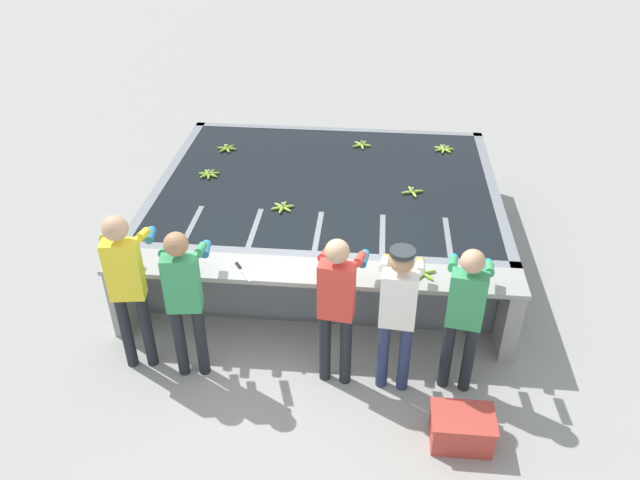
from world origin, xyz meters
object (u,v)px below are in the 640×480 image
crate (462,429)px  banana_bunch_floating_4 (283,207)px  worker_3 (398,306)px  banana_bunch_floating_1 (412,192)px  worker_2 (337,299)px  banana_bunch_floating_0 (209,174)px  worker_4 (465,308)px  banana_bunch_ledge_0 (423,273)px  banana_bunch_floating_5 (362,145)px  worker_0 (127,278)px  worker_1 (184,292)px  banana_bunch_floating_2 (444,149)px  banana_bunch_floating_3 (227,148)px  knife_0 (241,269)px  knife_1 (181,261)px

crate → banana_bunch_floating_4: bearing=128.0°
worker_3 → crate: size_ratio=2.87×
banana_bunch_floating_1 → worker_2: bearing=-108.4°
banana_bunch_floating_0 → banana_bunch_floating_4: bearing=-35.3°
worker_4 → banana_bunch_ledge_0: worker_4 is taller
worker_4 → banana_bunch_floating_5: bearing=106.6°
worker_3 → banana_bunch_floating_1: (0.20, 2.29, -0.07)m
crate → worker_4: bearing=89.7°
worker_0 → worker_1: size_ratio=1.06×
worker_0 → banana_bunch_ledge_0: size_ratio=6.24×
banana_bunch_floating_0 → banana_bunch_floating_5: 2.17m
banana_bunch_floating_1 → banana_bunch_floating_2: same height
worker_0 → banana_bunch_floating_4: 2.10m
banana_bunch_floating_5 → crate: 4.42m
banana_bunch_floating_0 → banana_bunch_ledge_0: (2.60, -1.89, 0.00)m
worker_2 → banana_bunch_floating_3: size_ratio=5.74×
banana_bunch_floating_3 → crate: size_ratio=0.51×
worker_3 → banana_bunch_floating_3: worker_3 is taller
worker_4 → knife_0: 2.19m
worker_1 → knife_1: size_ratio=5.35×
banana_bunch_floating_0 → banana_bunch_floating_2: (3.01, 1.04, 0.00)m
worker_4 → banana_bunch_ledge_0: 0.67m
banana_bunch_floating_3 → knife_0: (0.76, -2.76, -0.01)m
banana_bunch_floating_4 → knife_0: banana_bunch_floating_4 is taller
banana_bunch_floating_3 → banana_bunch_ledge_0: banana_bunch_ledge_0 is taller
worker_2 → banana_bunch_floating_2: (1.21, 3.52, -0.08)m
worker_1 → worker_3: (1.95, -0.00, -0.02)m
banana_bunch_floating_4 → banana_bunch_floating_3: bearing=123.1°
banana_bunch_floating_5 → crate: banana_bunch_floating_5 is taller
banana_bunch_floating_0 → banana_bunch_floating_1: size_ratio=1.01×
worker_2 → worker_1: bearing=-178.6°
knife_1 → banana_bunch_floating_5: bearing=60.2°
worker_1 → crate: bearing=-14.4°
worker_4 → worker_3: bearing=-175.0°
banana_bunch_floating_1 → banana_bunch_ledge_0: size_ratio=1.01×
worker_1 → banana_bunch_floating_1: size_ratio=5.85×
banana_bunch_floating_4 → knife_0: (-0.24, -1.24, -0.01)m
banana_bunch_floating_2 → worker_3: bearing=-100.6°
banana_bunch_floating_1 → banana_bunch_floating_2: (0.46, 1.27, -0.00)m
worker_0 → knife_1: 0.66m
banana_bunch_floating_0 → banana_bunch_floating_2: bearing=19.0°
banana_bunch_floating_1 → crate: bearing=-82.4°
banana_bunch_floating_4 → banana_bunch_ledge_0: bearing=-36.5°
worker_4 → banana_bunch_ledge_0: (-0.34, 0.57, -0.05)m
banana_bunch_floating_1 → banana_bunch_ledge_0: 1.67m
worker_3 → worker_4: (0.60, 0.05, -0.02)m
banana_bunch_ledge_0 → knife_1: bearing=-179.6°
worker_1 → worker_2: size_ratio=1.01×
worker_1 → crate: worker_1 is taller
banana_bunch_floating_1 → knife_1: banana_bunch_floating_1 is taller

